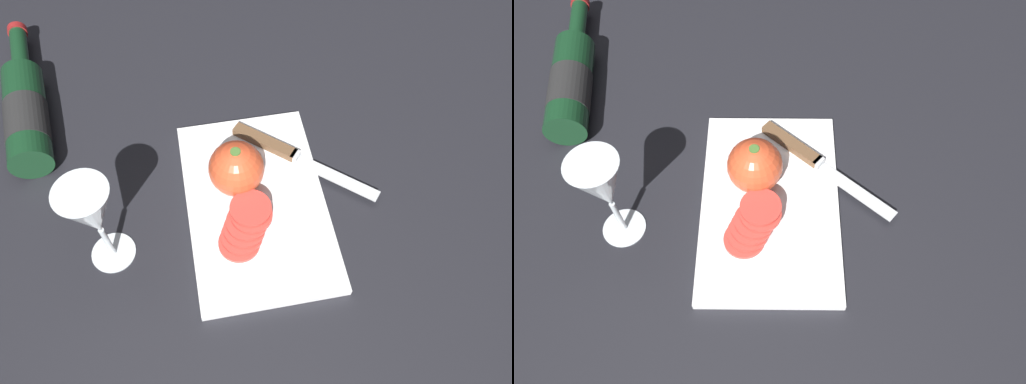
# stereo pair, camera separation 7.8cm
# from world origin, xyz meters

# --- Properties ---
(ground_plane) EXTENTS (3.00, 3.00, 0.00)m
(ground_plane) POSITION_xyz_m (0.00, 0.00, 0.00)
(ground_plane) COLOR black
(cutting_board) EXTENTS (0.35, 0.22, 0.02)m
(cutting_board) POSITION_xyz_m (0.04, 0.01, 0.01)
(cutting_board) COLOR white
(cutting_board) RESTS_ON ground_plane
(wine_bottle) EXTENTS (0.35, 0.10, 0.07)m
(wine_bottle) POSITION_xyz_m (-0.20, -0.35, 0.04)
(wine_bottle) COLOR #14381E
(wine_bottle) RESTS_ON ground_plane
(wine_glass) EXTENTS (0.07, 0.07, 0.18)m
(wine_glass) POSITION_xyz_m (0.08, -0.22, 0.12)
(wine_glass) COLOR silver
(wine_glass) RESTS_ON ground_plane
(whole_tomato) EXTENTS (0.09, 0.09, 0.09)m
(whole_tomato) POSITION_xyz_m (-0.00, -0.01, 0.06)
(whole_tomato) COLOR #DB4C28
(whole_tomato) RESTS_ON cutting_board
(knife) EXTENTS (0.19, 0.22, 0.01)m
(knife) POSITION_xyz_m (-0.06, 0.07, 0.02)
(knife) COLOR silver
(knife) RESTS_ON cutting_board
(tomato_slice_stack_near) EXTENTS (0.10, 0.09, 0.04)m
(tomato_slice_stack_near) POSITION_xyz_m (0.09, -0.01, 0.03)
(tomato_slice_stack_near) COLOR #D63D33
(tomato_slice_stack_near) RESTS_ON cutting_board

